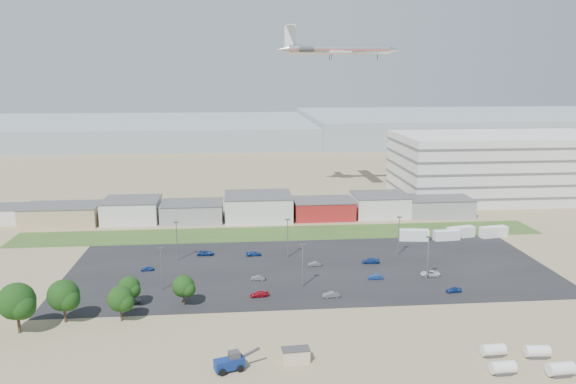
{
  "coord_description": "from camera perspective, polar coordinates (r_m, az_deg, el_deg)",
  "views": [
    {
      "loc": [
        -12.83,
        -113.11,
        48.23
      ],
      "look_at": [
        -0.41,
        22.0,
        19.35
      ],
      "focal_mm": 35.0,
      "sensor_mm": 36.0,
      "label": 1
    }
  ],
  "objects": [
    {
      "name": "parked_car_7",
      "position": [
        144.24,
        2.75,
        -7.3
      ],
      "size": [
        3.47,
        1.47,
        1.11
      ],
      "primitive_type": "imported",
      "rotation": [
        0.0,
        0.0,
        -1.48
      ],
      "color": "#595B5E",
      "rests_on": "ground"
    },
    {
      "name": "parked_car_0",
      "position": [
        141.5,
        14.22,
        -8.02
      ],
      "size": [
        4.84,
        2.57,
        1.3
      ],
      "primitive_type": "imported",
      "rotation": [
        0.0,
        0.0,
        -1.66
      ],
      "color": "silver",
      "rests_on": "ground"
    },
    {
      "name": "storage_tank_nw",
      "position": [
        107.07,
        20.12,
        -14.82
      ],
      "size": [
        4.11,
        2.21,
        2.41
      ],
      "primitive_type": null,
      "rotation": [
        0.0,
        0.0,
        0.05
      ],
      "color": "silver",
      "rests_on": "ground"
    },
    {
      "name": "parked_car_6",
      "position": [
        152.07,
        -3.5,
        -6.26
      ],
      "size": [
        4.22,
        1.95,
        1.19
      ],
      "primitive_type": "imported",
      "rotation": [
        0.0,
        0.0,
        1.64
      ],
      "color": "navy",
      "rests_on": "ground"
    },
    {
      "name": "tree_mid",
      "position": [
        117.36,
        -16.65,
        -10.61
      ],
      "size": [
        5.45,
        5.45,
        8.17
      ],
      "primitive_type": null,
      "color": "black",
      "rests_on": "ground"
    },
    {
      "name": "parking_garage",
      "position": [
        234.87,
        20.81,
        2.48
      ],
      "size": [
        80.0,
        40.0,
        25.0
      ],
      "primitive_type": "cube",
      "color": "silver",
      "rests_on": "ground"
    },
    {
      "name": "lightpole_front_r",
      "position": [
        137.62,
        14.02,
        -6.53
      ],
      "size": [
        1.25,
        0.52,
        10.6
      ],
      "primitive_type": null,
      "color": "slate",
      "rests_on": "ground"
    },
    {
      "name": "ground",
      "position": [
        123.63,
        1.14,
        -10.95
      ],
      "size": [
        700.0,
        700.0,
        0.0
      ],
      "primitive_type": "plane",
      "color": "#857355",
      "rests_on": "ground"
    },
    {
      "name": "building_row",
      "position": [
        189.4,
        -6.37,
        -1.56
      ],
      "size": [
        170.0,
        20.0,
        8.0
      ],
      "primitive_type": null,
      "color": "silver",
      "rests_on": "ground"
    },
    {
      "name": "parked_car_1",
      "position": [
        136.85,
        8.88,
        -8.51
      ],
      "size": [
        3.64,
        1.34,
        1.19
      ],
      "primitive_type": "imported",
      "rotation": [
        0.0,
        0.0,
        -1.59
      ],
      "color": "navy",
      "rests_on": "ground"
    },
    {
      "name": "portable_shed",
      "position": [
        99.34,
        0.78,
        -16.24
      ],
      "size": [
        4.97,
        2.85,
        2.41
      ],
      "primitive_type": null,
      "rotation": [
        0.0,
        0.0,
        0.08
      ],
      "color": "beige",
      "rests_on": "ground"
    },
    {
      "name": "parked_car_12",
      "position": [
        147.6,
        8.37,
        -6.92
      ],
      "size": [
        4.6,
        2.2,
        1.29
      ],
      "primitive_type": "imported",
      "rotation": [
        0.0,
        0.0,
        -1.66
      ],
      "color": "navy",
      "rests_on": "ground"
    },
    {
      "name": "box_trailer_a",
      "position": [
        169.13,
        12.67,
        -4.28
      ],
      "size": [
        8.88,
        3.79,
        3.23
      ],
      "primitive_type": null,
      "rotation": [
        0.0,
        0.0,
        -0.13
      ],
      "color": "silver",
      "rests_on": "ground"
    },
    {
      "name": "lightpole_front_m",
      "position": [
        129.39,
        1.5,
        -7.47
      ],
      "size": [
        1.19,
        0.5,
        10.14
      ],
      "primitive_type": null,
      "color": "slate",
      "rests_on": "ground"
    },
    {
      "name": "lightpole_front_l",
      "position": [
        130.8,
        -12.73,
        -7.62
      ],
      "size": [
        1.16,
        0.48,
        9.87
      ],
      "primitive_type": null,
      "color": "slate",
      "rests_on": "ground"
    },
    {
      "name": "grass_strip",
      "position": [
        172.49,
        -0.78,
        -4.22
      ],
      "size": [
        160.0,
        16.0,
        0.02
      ],
      "primitive_type": "cube",
      "color": "#344F1D",
      "rests_on": "ground"
    },
    {
      "name": "telehandler",
      "position": [
        96.94,
        -5.98,
        -16.77
      ],
      "size": [
        8.33,
        4.98,
        3.29
      ],
      "primitive_type": null,
      "rotation": [
        0.0,
        0.0,
        0.32
      ],
      "color": "navy",
      "rests_on": "ground"
    },
    {
      "name": "parked_car_3",
      "position": [
        125.44,
        -2.95,
        -10.32
      ],
      "size": [
        4.19,
        2.03,
        1.17
      ],
      "primitive_type": "imported",
      "rotation": [
        0.0,
        0.0,
        -1.47
      ],
      "color": "maroon",
      "rests_on": "ground"
    },
    {
      "name": "lightpole_back_l",
      "position": [
        149.67,
        -11.23,
        -4.92
      ],
      "size": [
        1.23,
        0.51,
        10.44
      ],
      "primitive_type": null,
      "color": "slate",
      "rests_on": "ground"
    },
    {
      "name": "box_trailer_b",
      "position": [
        172.0,
        15.81,
        -4.24
      ],
      "size": [
        7.87,
        3.07,
        2.88
      ],
      "primitive_type": null,
      "rotation": [
        0.0,
        0.0,
        0.09
      ],
      "color": "silver",
      "rests_on": "ground"
    },
    {
      "name": "parked_car_13",
      "position": [
        125.34,
        4.41,
        -10.34
      ],
      "size": [
        3.89,
        1.54,
        1.26
      ],
      "primitive_type": "imported",
      "rotation": [
        0.0,
        0.0,
        -1.52
      ],
      "color": "#595B5E",
      "rests_on": "ground"
    },
    {
      "name": "hills_backdrop",
      "position": [
        433.57,
        1.78,
        6.22
      ],
      "size": [
        700.0,
        200.0,
        9.0
      ],
      "primitive_type": null,
      "color": "gray",
      "rests_on": "ground"
    },
    {
      "name": "parked_car_10",
      "position": [
        126.45,
        -15.53,
        -10.58
      ],
      "size": [
        4.17,
        1.9,
        1.18
      ],
      "primitive_type": "imported",
      "rotation": [
        0.0,
        0.0,
        1.63
      ],
      "color": "#595B5E",
      "rests_on": "ground"
    },
    {
      "name": "parking_lot",
      "position": [
        142.7,
        2.26,
        -7.75
      ],
      "size": [
        120.0,
        50.0,
        0.01
      ],
      "primitive_type": "cube",
      "color": "black",
      "rests_on": "ground"
    },
    {
      "name": "box_trailer_c",
      "position": [
        175.91,
        17.14,
        -3.91
      ],
      "size": [
        8.84,
        4.54,
        3.17
      ],
      "primitive_type": null,
      "rotation": [
        0.0,
        0.0,
        0.24
      ],
      "color": "silver",
      "rests_on": "ground"
    },
    {
      "name": "parked_car_9",
      "position": [
        153.79,
        -8.39,
        -6.15
      ],
      "size": [
        4.48,
        2.1,
        1.24
      ],
      "primitive_type": "imported",
      "rotation": [
        0.0,
        0.0,
        1.58
      ],
      "color": "navy",
      "rests_on": "ground"
    },
    {
      "name": "storage_tank_ne",
      "position": [
        109.34,
        23.98,
        -14.55
      ],
      "size": [
        4.24,
        2.35,
        2.46
      ],
      "primitive_type": null,
      "rotation": [
        0.0,
        0.0,
        -0.07
      ],
      "color": "silver",
      "rests_on": "ground"
    },
    {
      "name": "tree_near",
      "position": [
        121.83,
        -10.57,
        -9.61
      ],
      "size": [
        5.01,
        5.01,
        7.51
      ],
      "primitive_type": null,
      "color": "black",
      "rests_on": "ground"
    },
    {
      "name": "storage_tank_se",
      "position": [
        105.03,
        25.96,
        -15.84
      ],
      "size": [
        4.4,
        2.4,
        2.56
      ],
      "primitive_type": null,
      "rotation": [
        0.0,
        0.0,
        0.06
      ],
      "color": "silver",
      "rests_on": "ground"
    },
    {
      "name": "storage_tank_sw",
      "position": [
        102.0,
        20.98,
        -16.29
      ],
      "size": [
        4.11,
        2.18,
        2.42
      ],
      "primitive_type": null,
      "rotation": [
        0.0,
        0.0,
        0.04
      ],
      "color": "silver",
      "rests_on": "ground"
    },
    {
      "name": "tree_right",
      "position": [
        124.05,
        -15.85,
        -9.5
      ],
      "size": [
        4.94,
        4.94,
        7.41
      ],
      "primitive_type": null,
      "color": "black",
      "rests_on": "ground"
    },
    {
      "name": "parked_car_5",
      "position": [
        145.02,
        -14.11,
        -7.56
      ],
      "size": [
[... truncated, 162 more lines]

